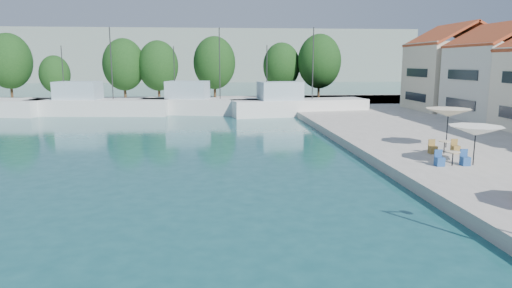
{
  "coord_description": "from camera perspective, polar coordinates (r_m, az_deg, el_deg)",
  "views": [
    {
      "loc": [
        -3.15,
        1.18,
        5.93
      ],
      "look_at": [
        -0.82,
        26.0,
        1.46
      ],
      "focal_mm": 32.0,
      "sensor_mm": 36.0,
      "label": 1
    }
  ],
  "objects": [
    {
      "name": "trawler_04",
      "position": [
        52.16,
        5.02,
        4.77
      ],
      "size": [
        15.9,
        6.42,
        10.2
      ],
      "rotation": [
        0.0,
        0.0,
        0.16
      ],
      "color": "silver",
      "rests_on": "ground"
    },
    {
      "name": "tree_03",
      "position": [
        72.19,
        -23.86,
        7.98
      ],
      "size": [
        4.29,
        4.29,
        6.35
      ],
      "color": "#3F2B19",
      "rests_on": "quay_far"
    },
    {
      "name": "cafe_table_02",
      "position": [
        25.96,
        23.35,
        -1.89
      ],
      "size": [
        1.82,
        0.7,
        0.76
      ],
      "color": "black",
      "rests_on": "quay_right"
    },
    {
      "name": "building_06",
      "position": [
        56.74,
        23.51,
        8.89
      ],
      "size": [
        9.0,
        8.8,
        10.2
      ],
      "color": "beige",
      "rests_on": "quay_right"
    },
    {
      "name": "tree_05",
      "position": [
        67.28,
        -12.13,
        9.54
      ],
      "size": [
        5.7,
        5.7,
        8.43
      ],
      "color": "#3F2B19",
      "rests_on": "quay_far"
    },
    {
      "name": "tree_08",
      "position": [
        69.41,
        7.92,
        10.2
      ],
      "size": [
        6.43,
        6.43,
        9.52
      ],
      "color": "#3F2B19",
      "rests_on": "quay_far"
    },
    {
      "name": "hill_east",
      "position": [
        183.95,
        8.32,
        10.08
      ],
      "size": [
        140.0,
        40.0,
        12.0
      ],
      "primitive_type": "cube",
      "color": "gray",
      "rests_on": "ground"
    },
    {
      "name": "building_05",
      "position": [
        49.03,
        28.57,
        8.16
      ],
      "size": [
        8.4,
        8.8,
        9.7
      ],
      "color": "beige",
      "rests_on": "quay_right"
    },
    {
      "name": "tree_07",
      "position": [
        70.41,
        3.21,
        9.72
      ],
      "size": [
        5.63,
        5.63,
        8.33
      ],
      "color": "#3F2B19",
      "rests_on": "quay_far"
    },
    {
      "name": "trawler_02",
      "position": [
        55.42,
        -19.35,
        4.56
      ],
      "size": [
        16.19,
        5.71,
        10.2
      ],
      "rotation": [
        0.0,
        0.0,
        -0.1
      ],
      "color": "silver",
      "rests_on": "ground"
    },
    {
      "name": "quay_far",
      "position": [
        66.24,
        -9.59,
        5.14
      ],
      "size": [
        90.0,
        16.0,
        0.6
      ],
      "primitive_type": "cube",
      "color": "#9F9A90",
      "rests_on": "ground"
    },
    {
      "name": "tree_04",
      "position": [
        68.19,
        -16.2,
        9.52
      ],
      "size": [
        5.89,
        5.89,
        8.72
      ],
      "color": "#3F2B19",
      "rests_on": "quay_far"
    },
    {
      "name": "umbrella_cream",
      "position": [
        31.11,
        22.91,
        3.64
      ],
      "size": [
        2.84,
        2.84,
        2.48
      ],
      "color": "black",
      "rests_on": "quay_right"
    },
    {
      "name": "cafe_table_03",
      "position": [
        29.24,
        22.46,
        -0.55
      ],
      "size": [
        1.82,
        0.7,
        0.76
      ],
      "color": "black",
      "rests_on": "quay_right"
    },
    {
      "name": "umbrella_white",
      "position": [
        26.31,
        25.78,
        1.5
      ],
      "size": [
        2.81,
        2.81,
        2.08
      ],
      "color": "black",
      "rests_on": "quay_right"
    },
    {
      "name": "hill_west",
      "position": [
        161.09,
        -15.23,
        10.55
      ],
      "size": [
        180.0,
        40.0,
        16.0
      ],
      "primitive_type": "cube",
      "color": "gray",
      "rests_on": "ground"
    },
    {
      "name": "trawler_03",
      "position": [
        53.57,
        -6.53,
        4.89
      ],
      "size": [
        15.9,
        7.44,
        10.2
      ],
      "rotation": [
        0.0,
        0.0,
        -0.23
      ],
      "color": "silver",
      "rests_on": "ground"
    },
    {
      "name": "tree_06",
      "position": [
        68.24,
        -5.21,
        10.07
      ],
      "size": [
        6.17,
        6.17,
        9.13
      ],
      "color": "#3F2B19",
      "rests_on": "quay_far"
    },
    {
      "name": "tree_02",
      "position": [
        76.33,
        -28.5,
        9.09
      ],
      "size": [
        6.46,
        6.46,
        9.56
      ],
      "color": "#3F2B19",
      "rests_on": "quay_far"
    }
  ]
}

